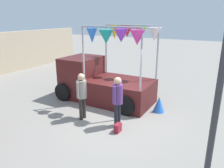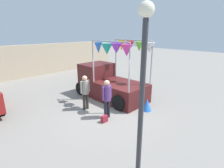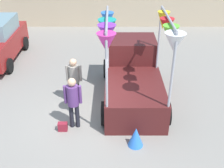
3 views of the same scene
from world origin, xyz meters
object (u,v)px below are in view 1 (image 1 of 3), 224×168
street_lamp (223,67)px  person_customer (118,97)px  person_vendor (82,92)px  handbag (118,128)px  folded_kite_bundle_azure (159,104)px  vendor_truck (101,79)px

street_lamp → person_customer: bearing=59.2°
person_vendor → handbag: (-0.22, -1.55, -0.88)m
person_vendor → handbag: person_vendor is taller
street_lamp → folded_kite_bundle_azure: (3.58, 2.12, -2.42)m
vendor_truck → person_customer: (-1.87, -1.83, 0.11)m
vendor_truck → street_lamp: size_ratio=0.99×
person_customer → vendor_truck: bearing=44.4°
folded_kite_bundle_azure → person_customer: bearing=155.0°
person_vendor → street_lamp: 4.92m
vendor_truck → street_lamp: (-3.64, -4.80, 1.80)m
vendor_truck → folded_kite_bundle_azure: vendor_truck is taller
person_vendor → handbag: size_ratio=6.01×
vendor_truck → folded_kite_bundle_azure: size_ratio=6.94×
handbag → street_lamp: bearing=-117.2°
vendor_truck → handbag: vendor_truck is taller
vendor_truck → handbag: 3.11m
person_customer → street_lamp: street_lamp is taller
person_customer → person_vendor: (-0.13, 1.35, -0.02)m
person_customer → person_vendor: size_ratio=1.01×
person_vendor → folded_kite_bundle_azure: person_vendor is taller
vendor_truck → person_vendor: vendor_truck is taller
person_vendor → street_lamp: bearing=-110.8°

